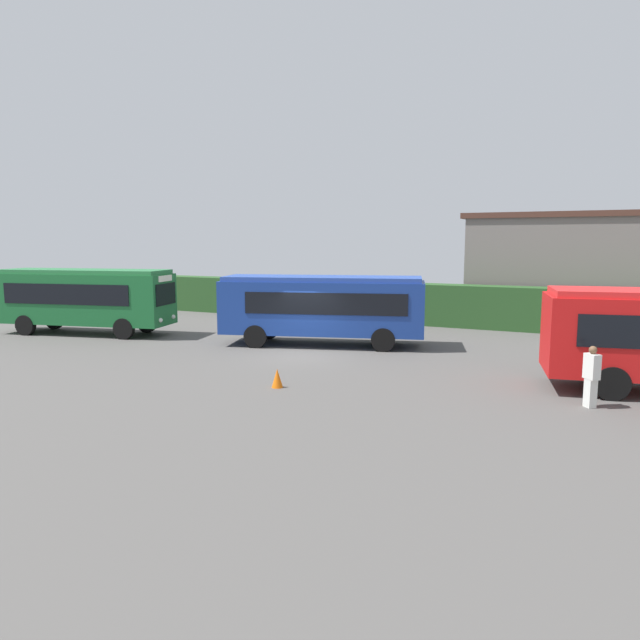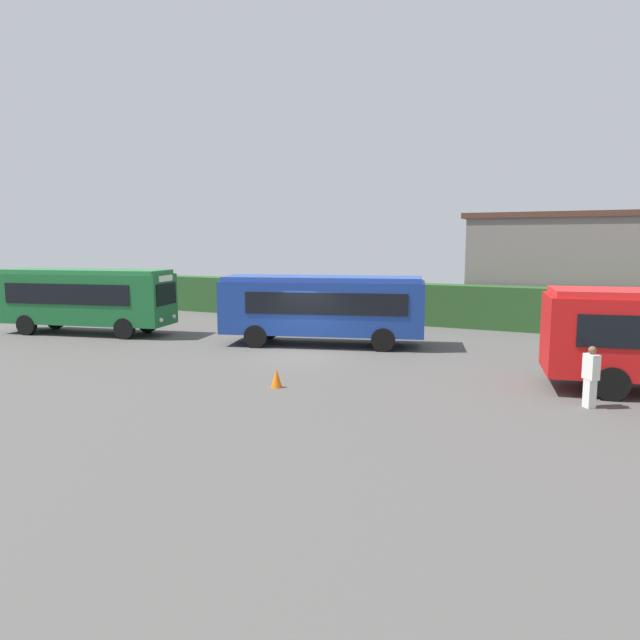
# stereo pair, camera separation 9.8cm
# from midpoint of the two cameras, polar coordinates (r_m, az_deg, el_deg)

# --- Properties ---
(ground_plane) EXTENTS (84.21, 84.21, 0.00)m
(ground_plane) POSITION_cam_midpoint_polar(r_m,az_deg,el_deg) (23.55, -1.80, -3.46)
(ground_plane) COLOR #514F4C
(bus_green) EXTENTS (8.95, 4.15, 3.20)m
(bus_green) POSITION_cam_midpoint_polar(r_m,az_deg,el_deg) (30.95, -21.86, 2.12)
(bus_green) COLOR #19602D
(bus_green) RESTS_ON ground_plane
(bus_blue) EXTENTS (9.19, 4.87, 3.05)m
(bus_blue) POSITION_cam_midpoint_polar(r_m,az_deg,el_deg) (25.57, 0.34, 1.44)
(bus_blue) COLOR navy
(bus_blue) RESTS_ON ground_plane
(person_left) EXTENTS (0.54, 0.47, 1.92)m
(person_left) POSITION_cam_midpoint_polar(r_m,az_deg,el_deg) (29.21, 3.71, 0.73)
(person_left) COLOR olive
(person_left) RESTS_ON ground_plane
(person_center) EXTENTS (0.47, 0.49, 1.73)m
(person_center) POSITION_cam_midpoint_polar(r_m,az_deg,el_deg) (17.72, 25.20, -4.95)
(person_center) COLOR silver
(person_center) RESTS_ON ground_plane
(person_right) EXTENTS (0.44, 0.55, 1.87)m
(person_right) POSITION_cam_midpoint_polar(r_m,az_deg,el_deg) (22.79, 26.12, -2.12)
(person_right) COLOR #334C8C
(person_right) RESTS_ON ground_plane
(hedge_row) EXTENTS (54.11, 1.45, 2.25)m
(hedge_row) POSITION_cam_midpoint_polar(r_m,az_deg,el_deg) (33.20, 6.74, 1.73)
(hedge_row) COLOR #284F24
(hedge_row) RESTS_ON ground_plane
(depot_building) EXTENTS (14.21, 6.31, 6.10)m
(depot_building) POSITION_cam_midpoint_polar(r_m,az_deg,el_deg) (35.38, 26.06, 4.51)
(depot_building) COLOR slate
(depot_building) RESTS_ON ground_plane
(traffic_cone) EXTENTS (0.36, 0.36, 0.60)m
(traffic_cone) POSITION_cam_midpoint_polar(r_m,az_deg,el_deg) (18.40, -4.14, -5.71)
(traffic_cone) COLOR orange
(traffic_cone) RESTS_ON ground_plane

